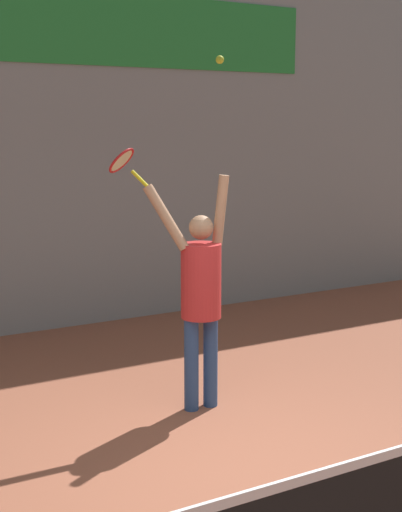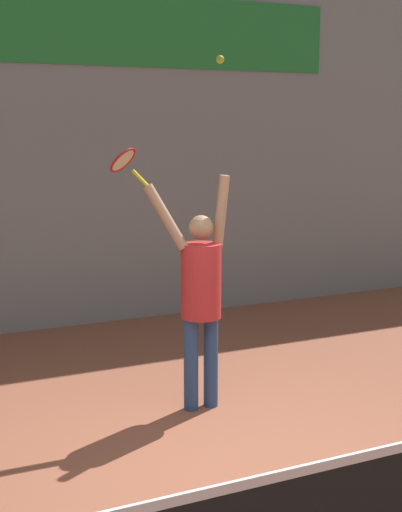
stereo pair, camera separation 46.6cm
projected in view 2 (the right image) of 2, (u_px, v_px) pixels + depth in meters
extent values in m
plane|color=#9E563D|center=(242.00, 492.00, 4.99)|extent=(18.00, 18.00, 0.00)
cube|color=gray|center=(64.00, 128.00, 8.72)|extent=(18.00, 0.10, 5.00)
cube|color=#288C38|center=(62.00, 25.00, 8.45)|extent=(7.29, 0.02, 0.89)
cube|color=white|center=(380.00, 452.00, 3.54)|extent=(8.37, 0.02, 0.05)
cylinder|color=#2D4C7F|center=(191.00, 364.00, 6.37)|extent=(0.13, 0.13, 0.85)
cylinder|color=#2D4C7F|center=(211.00, 361.00, 6.45)|extent=(0.13, 0.13, 0.85)
cylinder|color=red|center=(201.00, 281.00, 6.27)|extent=(0.36, 0.36, 0.66)
sphere|color=tan|center=(201.00, 227.00, 6.19)|extent=(0.21, 0.21, 0.21)
cylinder|color=tan|center=(221.00, 211.00, 6.22)|extent=(0.17, 0.16, 0.63)
cylinder|color=tan|center=(166.00, 217.00, 6.14)|extent=(0.37, 0.32, 0.58)
cylinder|color=yellow|center=(140.00, 178.00, 6.15)|extent=(0.13, 0.14, 0.15)
torus|color=red|center=(123.00, 160.00, 6.20)|extent=(0.35, 0.35, 0.23)
cylinder|color=beige|center=(123.00, 160.00, 6.20)|extent=(0.29, 0.28, 0.18)
sphere|color=#CCDB2D|center=(220.00, 59.00, 5.95)|extent=(0.07, 0.07, 0.07)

